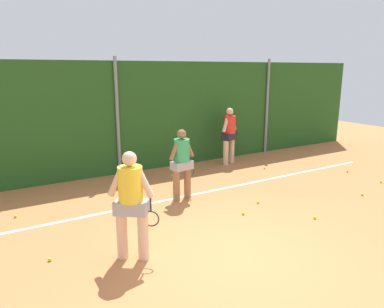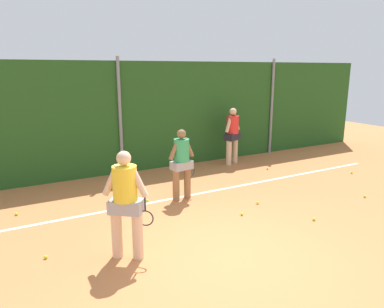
# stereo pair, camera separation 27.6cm
# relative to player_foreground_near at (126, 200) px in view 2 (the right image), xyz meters

# --- Properties ---
(ground_plane) EXTENTS (31.48, 31.48, 0.00)m
(ground_plane) POSITION_rel_player_foreground_near_xyz_m (1.54, 0.93, -1.06)
(ground_plane) COLOR #C67542
(hedge_fence_backdrop) EXTENTS (20.46, 0.25, 3.41)m
(hedge_fence_backdrop) POSITION_rel_player_foreground_near_xyz_m (1.54, 5.13, 0.64)
(hedge_fence_backdrop) COLOR #23511E
(hedge_fence_backdrop) RESTS_ON ground_plane
(fence_post_center) EXTENTS (0.10, 0.10, 3.53)m
(fence_post_center) POSITION_rel_player_foreground_near_xyz_m (1.54, 4.96, 0.71)
(fence_post_center) COLOR gray
(fence_post_center) RESTS_ON ground_plane
(fence_post_right) EXTENTS (0.10, 0.10, 3.53)m
(fence_post_right) POSITION_rel_player_foreground_near_xyz_m (7.44, 4.96, 0.71)
(fence_post_right) COLOR gray
(fence_post_right) RESTS_ON ground_plane
(court_baseline_paint) EXTENTS (14.95, 0.10, 0.01)m
(court_baseline_paint) POSITION_rel_player_foreground_near_xyz_m (1.54, 2.21, -1.06)
(court_baseline_paint) COLOR white
(court_baseline_paint) RESTS_ON ground_plane
(player_foreground_near) EXTENTS (0.73, 0.59, 1.89)m
(player_foreground_near) POSITION_rel_player_foreground_near_xyz_m (0.00, 0.00, 0.00)
(player_foreground_near) COLOR beige
(player_foreground_near) RESTS_ON ground_plane
(player_midcourt) EXTENTS (0.80, 0.38, 1.76)m
(player_midcourt) POSITION_rel_player_foreground_near_xyz_m (2.12, 2.08, -0.07)
(player_midcourt) COLOR #8C603D
(player_midcourt) RESTS_ON ground_plane
(player_backcourt_far) EXTENTS (0.76, 0.50, 1.91)m
(player_backcourt_far) POSITION_rel_player_foreground_near_xyz_m (5.18, 4.29, 0.01)
(player_backcourt_far) COLOR beige
(player_backcourt_far) RESTS_ON ground_plane
(tennis_ball_0) EXTENTS (0.07, 0.07, 0.07)m
(tennis_ball_0) POSITION_rel_player_foreground_near_xyz_m (6.22, -0.07, -1.03)
(tennis_ball_0) COLOR #CCDB33
(tennis_ball_0) RESTS_ON ground_plane
(tennis_ball_1) EXTENTS (0.07, 0.07, 0.07)m
(tennis_ball_1) POSITION_rel_player_foreground_near_xyz_m (5.77, 3.12, -1.03)
(tennis_ball_1) COLOR #CCDB33
(tennis_ball_1) RESTS_ON ground_plane
(tennis_ball_2) EXTENTS (0.07, 0.07, 0.07)m
(tennis_ball_2) POSITION_rel_player_foreground_near_xyz_m (-1.26, 0.64, -1.03)
(tennis_ball_2) COLOR #CCDB33
(tennis_ball_2) RESTS_ON ground_plane
(tennis_ball_3) EXTENTS (0.07, 0.07, 0.07)m
(tennis_ball_3) POSITION_rel_player_foreground_near_xyz_m (-1.58, 2.94, -1.03)
(tennis_ball_3) COLOR #CCDB33
(tennis_ball_3) RESTS_ON ground_plane
(tennis_ball_4) EXTENTS (0.07, 0.07, 0.07)m
(tennis_ball_4) POSITION_rel_player_foreground_near_xyz_m (7.76, 1.49, -1.03)
(tennis_ball_4) COLOR #CCDB33
(tennis_ball_4) RESTS_ON ground_plane
(tennis_ball_5) EXTENTS (0.07, 0.07, 0.07)m
(tennis_ball_5) POSITION_rel_player_foreground_near_xyz_m (4.00, -0.46, -1.03)
(tennis_ball_5) COLOR #CCDB33
(tennis_ball_5) RESTS_ON ground_plane
(tennis_ball_7) EXTENTS (0.07, 0.07, 0.07)m
(tennis_ball_7) POSITION_rel_player_foreground_near_xyz_m (1.29, 2.31, -1.03)
(tennis_ball_7) COLOR #CCDB33
(tennis_ball_7) RESTS_ON ground_plane
(tennis_ball_8) EXTENTS (0.07, 0.07, 0.07)m
(tennis_ball_8) POSITION_rel_player_foreground_near_xyz_m (2.81, 0.52, -1.03)
(tennis_ball_8) COLOR #CCDB33
(tennis_ball_8) RESTS_ON ground_plane
(tennis_ball_10) EXTENTS (0.07, 0.07, 0.07)m
(tennis_ball_10) POSITION_rel_player_foreground_near_xyz_m (2.79, 3.91, -1.03)
(tennis_ball_10) COLOR #CCDB33
(tennis_ball_10) RESTS_ON ground_plane
(tennis_ball_11) EXTENTS (0.07, 0.07, 0.07)m
(tennis_ball_11) POSITION_rel_player_foreground_near_xyz_m (3.56, 0.88, -1.03)
(tennis_ball_11) COLOR #CCDB33
(tennis_ball_11) RESTS_ON ground_plane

